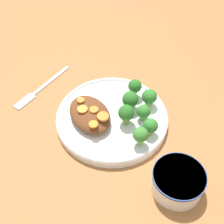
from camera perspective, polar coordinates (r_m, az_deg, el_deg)
The scene contains 17 objects.
ground_plane at distance 0.80m, azimuth 0.00°, elevation -1.67°, with size 4.00×4.00×0.00m, color #9E6638.
plate at distance 0.79m, azimuth 0.00°, elevation -1.05°, with size 0.28×0.28×0.03m.
dip_bowl at distance 0.68m, azimuth 11.97°, elevation -12.21°, with size 0.11×0.11×0.05m.
stew_mound at distance 0.76m, azimuth -4.07°, elevation -0.39°, with size 0.13×0.09×0.04m, color brown.
broccoli_floret_0 at distance 0.74m, azimuth 2.64°, elevation -0.27°, with size 0.04×0.04×0.06m.
broccoli_floret_1 at distance 0.73m, azimuth 7.07°, elevation -2.58°, with size 0.04×0.04×0.05m.
broccoli_floret_2 at distance 0.81m, azimuth 4.20°, elevation 4.67°, with size 0.04×0.04×0.05m.
broccoli_floret_3 at distance 0.79m, azimuth 6.84°, elevation 2.72°, with size 0.04×0.04×0.05m.
broccoli_floret_4 at distance 0.71m, azimuth 5.22°, elevation -4.24°, with size 0.04×0.04×0.05m.
broccoli_floret_5 at distance 0.76m, azimuth 5.80°, elevation 0.04°, with size 0.03×0.03×0.04m.
broccoli_floret_6 at distance 0.78m, azimuth 3.35°, elevation 2.22°, with size 0.04×0.04×0.05m.
carrot_slice_0 at distance 0.75m, azimuth -3.32°, elevation 0.42°, with size 0.02×0.02×0.00m, color orange.
carrot_slice_1 at distance 0.75m, azimuth -5.43°, elevation 0.52°, with size 0.02×0.02×0.00m, color orange.
carrot_slice_2 at distance 0.72m, azimuth -3.43°, elevation -2.25°, with size 0.02×0.02×0.00m, color orange.
carrot_slice_3 at distance 0.77m, azimuth -5.76°, elevation 2.15°, with size 0.02×0.02×0.00m, color orange.
carrot_slice_4 at distance 0.73m, azimuth -1.68°, elevation -0.82°, with size 0.03×0.03×0.01m, color orange.
fork at distance 0.89m, azimuth -13.38°, elevation 3.88°, with size 0.10×0.20×0.01m.
Camera 1 is at (-0.44, 0.25, 0.61)m, focal length 50.00 mm.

